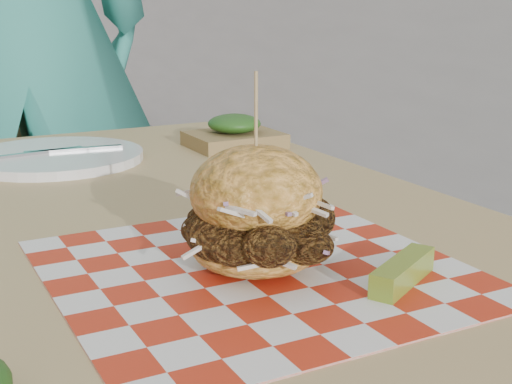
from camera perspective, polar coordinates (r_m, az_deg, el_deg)
diner at (r=1.74m, az=-19.37°, el=13.28°), size 0.72×0.48×1.92m
patio_table at (r=0.83m, az=-9.89°, el=-7.77°), size 0.80×1.20×0.75m
paper_liner at (r=0.66m, az=0.00°, el=-6.24°), size 0.36×0.36×0.00m
sandwich at (r=0.64m, az=-0.00°, el=-2.00°), size 0.16×0.16×0.18m
pickle_spear at (r=0.63m, az=11.66°, el=-6.27°), size 0.09×0.07×0.02m
place_setting at (r=1.14m, az=-15.79°, el=2.73°), size 0.27×0.27×0.02m
kraft_tray at (r=1.21m, az=-1.74°, el=4.68°), size 0.15×0.12×0.06m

